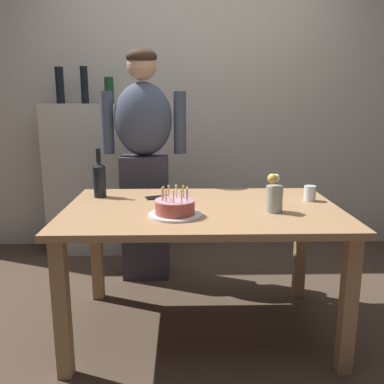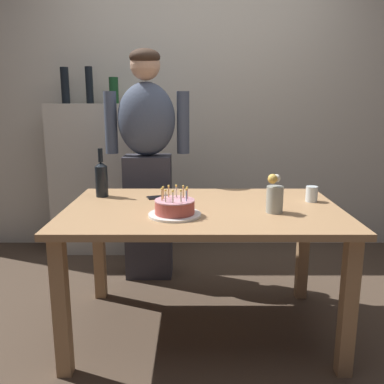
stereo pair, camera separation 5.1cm
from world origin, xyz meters
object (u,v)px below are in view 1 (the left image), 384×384
(water_glass_near, at_px, (310,193))
(cell_phone, at_px, (158,197))
(flower_vase, at_px, (274,196))
(person_man_bearded, at_px, (144,162))
(birthday_cake, at_px, (175,208))
(wine_bottle, at_px, (99,179))

(water_glass_near, relative_size, cell_phone, 0.62)
(cell_phone, xyz_separation_m, flower_vase, (0.62, -0.33, 0.08))
(flower_vase, distance_m, person_man_bearded, 1.17)
(birthday_cake, relative_size, cell_phone, 1.87)
(water_glass_near, height_order, flower_vase, flower_vase)
(person_man_bearded, bearing_deg, wine_bottle, 67.15)
(birthday_cake, xyz_separation_m, water_glass_near, (0.78, 0.30, 0.01))
(birthday_cake, bearing_deg, cell_phone, 105.34)
(birthday_cake, relative_size, flower_vase, 1.30)
(person_man_bearded, bearing_deg, birthday_cake, 103.87)
(wine_bottle, relative_size, flower_vase, 1.41)
(wine_bottle, bearing_deg, birthday_cake, -43.14)
(flower_vase, bearing_deg, person_man_bearded, 130.00)
(person_man_bearded, bearing_deg, cell_phone, 102.84)
(water_glass_near, xyz_separation_m, wine_bottle, (-1.24, 0.13, 0.07))
(wine_bottle, height_order, cell_phone, wine_bottle)
(wine_bottle, distance_m, flower_vase, 1.04)
(birthday_cake, height_order, cell_phone, birthday_cake)
(birthday_cake, relative_size, water_glass_near, 3.02)
(water_glass_near, bearing_deg, wine_bottle, 174.09)
(flower_vase, bearing_deg, cell_phone, 152.10)
(wine_bottle, bearing_deg, person_man_bearded, 67.15)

